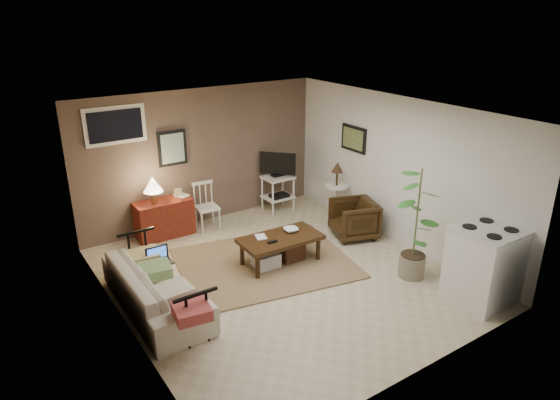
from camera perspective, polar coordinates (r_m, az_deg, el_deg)
floor at (r=7.36m, az=0.20°, el=-8.70°), size 5.00×5.00×0.00m
art_back at (r=8.61m, az=-12.21°, el=5.82°), size 0.50×0.03×0.60m
art_right at (r=8.85m, az=8.42°, el=6.96°), size 0.03×0.60×0.45m
window at (r=8.22m, az=-18.33°, el=8.09°), size 0.96×0.03×0.60m
rug at (r=7.69m, az=-1.75°, el=-7.18°), size 2.87×2.47×0.02m
coffee_table at (r=7.58m, az=0.00°, el=-5.50°), size 1.25×0.68×0.47m
sofa at (r=6.65m, az=-14.10°, el=-8.93°), size 0.60×2.04×0.80m
sofa_pillows at (r=6.43m, az=-13.02°, el=-9.03°), size 0.39×1.94×0.14m
sofa_end_rails at (r=6.71m, az=-13.11°, el=-9.09°), size 0.55×2.04×0.69m
laptop at (r=6.95m, az=-13.70°, el=-6.43°), size 0.31×0.23×0.21m
red_console at (r=8.65m, az=-13.19°, el=-1.70°), size 0.95×0.42×1.10m
spindle_chair at (r=8.81m, az=-8.38°, el=-0.86°), size 0.41×0.41×0.83m
tv_stand at (r=9.41m, az=-0.22°, el=2.25°), size 0.54×0.54×1.15m
side_table at (r=9.02m, az=6.49°, el=1.77°), size 0.41×0.41×1.10m
armchair at (r=8.50m, az=8.44°, el=-1.97°), size 0.83×0.86×0.71m
potted_plant at (r=7.22m, az=15.35°, el=-2.23°), size 0.42×0.42×1.67m
stove at (r=7.10m, az=22.30°, el=-6.83°), size 0.80×0.75×1.05m
bowl at (r=7.64m, az=1.26°, el=-2.85°), size 0.22×0.10×0.22m
book_table at (r=7.44m, az=-2.77°, el=-3.64°), size 0.15×0.06×0.21m
book_console at (r=8.62m, az=-11.68°, el=1.05°), size 0.18×0.08×0.25m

